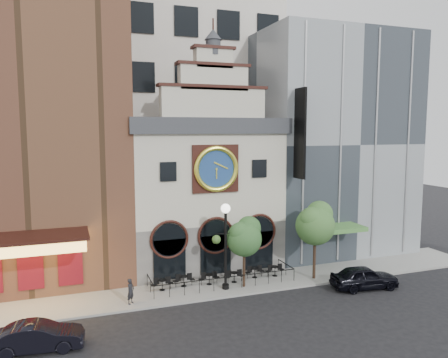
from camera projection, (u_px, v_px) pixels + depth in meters
ground at (234, 297)px, 29.95m from camera, size 120.00×120.00×0.00m
sidewalk at (222, 284)px, 32.28m from camera, size 44.00×5.00×0.15m
clock_building at (201, 187)px, 36.50m from camera, size 12.60×8.78×18.65m
theater_building at (30, 115)px, 33.44m from camera, size 14.00×15.60×25.00m
retail_building at (322, 143)px, 42.51m from camera, size 14.00×14.40×20.00m
office_tower at (167, 49)px, 46.36m from camera, size 20.00×16.00×40.00m
cafe_railing at (222, 277)px, 32.22m from camera, size 10.60×2.60×0.90m
bistro_0 at (162, 284)px, 30.83m from camera, size 1.58×0.68×0.90m
bistro_1 at (184, 280)px, 31.59m from camera, size 1.58×0.68×0.90m
bistro_2 at (209, 278)px, 31.98m from camera, size 1.58×0.68×0.90m
bistro_3 at (234, 276)px, 32.43m from camera, size 1.58×0.68×0.90m
bistro_4 at (255, 272)px, 33.46m from camera, size 1.58×0.68×0.90m
bistro_5 at (275, 270)px, 33.82m from camera, size 1.58×0.68×0.90m
car_right at (364, 277)px, 31.56m from camera, size 5.09×2.56×1.66m
car_left at (38, 337)px, 22.69m from camera, size 4.70×2.00×1.51m
pedestrian at (131, 291)px, 28.42m from camera, size 0.71×0.72×1.68m
lamppost at (226, 237)px, 30.74m from camera, size 1.96×0.77×6.16m
tree_left at (245, 236)px, 31.28m from camera, size 2.64×2.54×5.09m
tree_right at (316, 222)px, 32.95m from camera, size 3.07×2.95×5.91m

